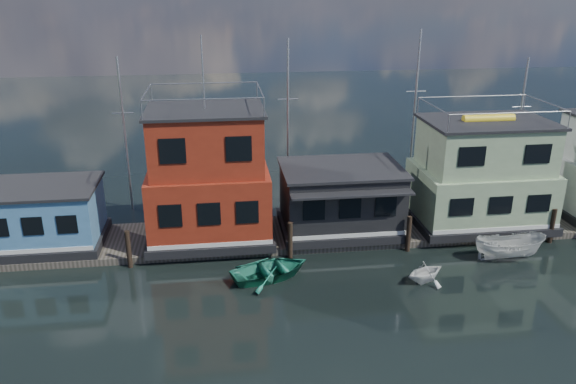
{
  "coord_description": "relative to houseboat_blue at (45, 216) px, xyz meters",
  "views": [
    {
      "loc": [
        -7.82,
        -19.54,
        14.92
      ],
      "look_at": [
        -3.77,
        12.0,
        3.0
      ],
      "focal_mm": 35.0,
      "sensor_mm": 36.0,
      "label": 1
    }
  ],
  "objects": [
    {
      "name": "ground",
      "position": [
        18.0,
        -12.0,
        -2.21
      ],
      "size": [
        160.0,
        160.0,
        0.0
      ],
      "primitive_type": "plane",
      "color": "black",
      "rests_on": "ground"
    },
    {
      "name": "dock",
      "position": [
        18.0,
        0.0,
        -2.01
      ],
      "size": [
        48.0,
        5.0,
        0.4
      ],
      "primitive_type": "cube",
      "color": "#595147",
      "rests_on": "ground"
    },
    {
      "name": "houseboat_blue",
      "position": [
        0.0,
        0.0,
        0.0
      ],
      "size": [
        6.4,
        4.9,
        3.66
      ],
      "color": "black",
      "rests_on": "dock"
    },
    {
      "name": "houseboat_red",
      "position": [
        9.5,
        0.0,
        1.9
      ],
      "size": [
        7.4,
        5.9,
        11.86
      ],
      "color": "black",
      "rests_on": "dock"
    },
    {
      "name": "houseboat_dark",
      "position": [
        17.5,
        -0.02,
        0.21
      ],
      "size": [
        7.4,
        6.1,
        4.06
      ],
      "color": "black",
      "rests_on": "dock"
    },
    {
      "name": "houseboat_green",
      "position": [
        26.5,
        0.0,
        1.34
      ],
      "size": [
        8.4,
        5.9,
        7.03
      ],
      "color": "black",
      "rests_on": "dock"
    },
    {
      "name": "pilings",
      "position": [
        17.67,
        -2.8,
        -1.11
      ],
      "size": [
        42.28,
        0.28,
        2.2
      ],
      "color": "#2D2116",
      "rests_on": "ground"
    },
    {
      "name": "background_masts",
      "position": [
        22.76,
        6.0,
        3.35
      ],
      "size": [
        36.4,
        0.16,
        12.0
      ],
      "color": "silver",
      "rests_on": "ground"
    },
    {
      "name": "motorboat",
      "position": [
        26.35,
        -4.61,
        -1.42
      ],
      "size": [
        4.15,
        1.83,
        1.56
      ],
      "primitive_type": "imported",
      "rotation": [
        0.0,
        0.0,
        1.49
      ],
      "color": "silver",
      "rests_on": "ground"
    },
    {
      "name": "dinghy_teal",
      "position": [
        12.67,
        -4.93,
        -1.76
      ],
      "size": [
        5.1,
        4.33,
        0.9
      ],
      "primitive_type": "imported",
      "rotation": [
        0.0,
        0.0,
        1.9
      ],
      "color": "#228064",
      "rests_on": "ground"
    },
    {
      "name": "dinghy_white",
      "position": [
        20.71,
        -6.46,
        -1.6
      ],
      "size": [
        2.89,
        2.72,
        1.21
      ],
      "primitive_type": "imported",
      "rotation": [
        0.0,
        0.0,
        1.96
      ],
      "color": "white",
      "rests_on": "ground"
    }
  ]
}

